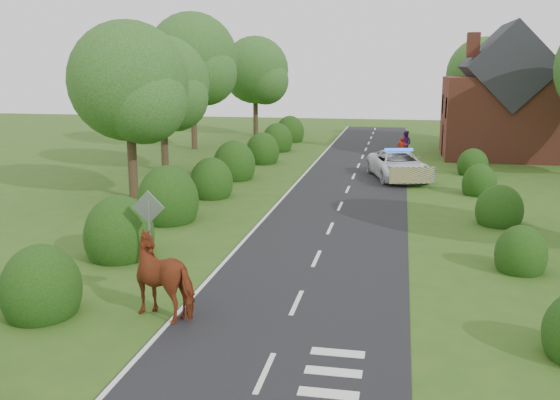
% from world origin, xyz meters
% --- Properties ---
extents(ground, '(120.00, 120.00, 0.00)m').
position_xyz_m(ground, '(0.00, 0.00, 0.00)').
color(ground, '#2D5319').
extents(road, '(6.00, 70.00, 0.02)m').
position_xyz_m(road, '(0.00, 15.00, 0.01)').
color(road, black).
rests_on(road, ground).
extents(road_markings, '(4.96, 70.00, 0.01)m').
position_xyz_m(road_markings, '(-1.60, 12.93, 0.03)').
color(road_markings, white).
rests_on(road_markings, road).
extents(hedgerow_left, '(2.75, 50.41, 3.00)m').
position_xyz_m(hedgerow_left, '(-6.51, 11.69, 0.75)').
color(hedgerow_left, black).
rests_on(hedgerow_left, ground).
extents(hedgerow_right, '(2.10, 45.78, 2.10)m').
position_xyz_m(hedgerow_right, '(6.60, 11.21, 0.55)').
color(hedgerow_right, black).
rests_on(hedgerow_right, ground).
extents(tree_left_a, '(5.74, 5.60, 8.38)m').
position_xyz_m(tree_left_a, '(-9.75, 11.86, 5.34)').
color(tree_left_a, '#332316').
rests_on(tree_left_a, ground).
extents(tree_left_b, '(5.74, 5.60, 8.07)m').
position_xyz_m(tree_left_b, '(-11.25, 19.86, 5.04)').
color(tree_left_b, '#332316').
rests_on(tree_left_b, ground).
extents(tree_left_c, '(6.97, 6.80, 10.22)m').
position_xyz_m(tree_left_c, '(-12.70, 29.83, 6.53)').
color(tree_left_c, '#332316').
rests_on(tree_left_c, ground).
extents(tree_left_d, '(6.15, 6.00, 8.89)m').
position_xyz_m(tree_left_d, '(-10.23, 39.85, 5.64)').
color(tree_left_d, '#332316').
rests_on(tree_left_d, ground).
extents(tree_right_c, '(6.15, 6.00, 8.58)m').
position_xyz_m(tree_right_c, '(9.27, 37.85, 5.34)').
color(tree_right_c, '#332316').
rests_on(tree_right_c, ground).
extents(road_sign, '(1.06, 0.08, 2.53)m').
position_xyz_m(road_sign, '(-5.00, 2.00, 1.65)').
color(road_sign, gray).
rests_on(road_sign, ground).
extents(house, '(8.00, 7.40, 9.17)m').
position_xyz_m(house, '(9.49, 30.00, 3.79)').
color(house, brown).
rests_on(house, ground).
extents(cow, '(2.76, 2.02, 1.76)m').
position_xyz_m(cow, '(-3.13, -1.33, 0.88)').
color(cow, '#662C13').
rests_on(cow, ground).
extents(police_van, '(3.99, 6.20, 1.73)m').
position_xyz_m(police_van, '(2.50, 19.71, 0.79)').
color(police_van, silver).
rests_on(police_van, ground).
extents(pedestrian_red, '(0.61, 0.42, 1.61)m').
position_xyz_m(pedestrian_red, '(2.66, 26.82, 0.80)').
color(pedestrian_red, '#B22412').
rests_on(pedestrian_red, ground).
extents(pedestrian_purple, '(1.08, 0.98, 1.81)m').
position_xyz_m(pedestrian_purple, '(2.92, 29.04, 0.91)').
color(pedestrian_purple, '#551A79').
rests_on(pedestrian_purple, ground).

